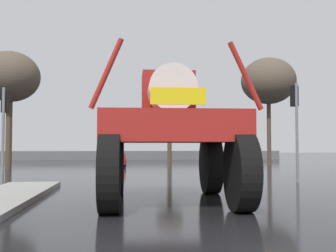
{
  "coord_description": "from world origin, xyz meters",
  "views": [
    {
      "loc": [
        -1.65,
        -4.64,
        1.46
      ],
      "look_at": [
        -0.19,
        9.37,
        2.12
      ],
      "focal_mm": 44.86,
      "sensor_mm": 36.0,
      "label": 1
    }
  ],
  "objects_px": {
    "traffic_signal_near_right": "(295,110)",
    "traffic_signal_near_left": "(5,114)",
    "sedan_ahead": "(110,156)",
    "oversize_sprayer": "(169,133)",
    "bare_tree_left": "(10,77)",
    "bare_tree_right": "(268,81)",
    "bare_tree_far_center": "(169,105)"
  },
  "relations": [
    {
      "from": "traffic_signal_near_left",
      "to": "bare_tree_right",
      "type": "relative_size",
      "value": 0.45
    },
    {
      "from": "traffic_signal_near_left",
      "to": "bare_tree_far_center",
      "type": "relative_size",
      "value": 0.58
    },
    {
      "from": "oversize_sprayer",
      "to": "traffic_signal_near_left",
      "type": "bearing_deg",
      "value": 46.96
    },
    {
      "from": "sedan_ahead",
      "to": "traffic_signal_near_right",
      "type": "relative_size",
      "value": 1.06
    },
    {
      "from": "traffic_signal_near_left",
      "to": "bare_tree_right",
      "type": "bearing_deg",
      "value": 42.64
    },
    {
      "from": "bare_tree_far_center",
      "to": "traffic_signal_near_left",
      "type": "bearing_deg",
      "value": -112.25
    },
    {
      "from": "sedan_ahead",
      "to": "bare_tree_left",
      "type": "distance_m",
      "value": 8.55
    },
    {
      "from": "bare_tree_left",
      "to": "sedan_ahead",
      "type": "bearing_deg",
      "value": 25.15
    },
    {
      "from": "traffic_signal_near_left",
      "to": "traffic_signal_near_right",
      "type": "bearing_deg",
      "value": -0.03
    },
    {
      "from": "traffic_signal_near_right",
      "to": "traffic_signal_near_left",
      "type": "bearing_deg",
      "value": 179.97
    },
    {
      "from": "traffic_signal_near_right",
      "to": "sedan_ahead",
      "type": "bearing_deg",
      "value": 119.95
    },
    {
      "from": "traffic_signal_near_right",
      "to": "bare_tree_far_center",
      "type": "distance_m",
      "value": 21.23
    },
    {
      "from": "oversize_sprayer",
      "to": "bare_tree_right",
      "type": "distance_m",
      "value": 22.38
    },
    {
      "from": "oversize_sprayer",
      "to": "traffic_signal_near_right",
      "type": "xyz_separation_m",
      "value": [
        5.76,
        5.51,
        1.14
      ]
    },
    {
      "from": "traffic_signal_near_right",
      "to": "bare_tree_right",
      "type": "distance_m",
      "value": 15.07
    },
    {
      "from": "oversize_sprayer",
      "to": "bare_tree_far_center",
      "type": "bearing_deg",
      "value": -5.17
    },
    {
      "from": "oversize_sprayer",
      "to": "sedan_ahead",
      "type": "relative_size",
      "value": 1.28
    },
    {
      "from": "oversize_sprayer",
      "to": "bare_tree_right",
      "type": "bearing_deg",
      "value": -25.19
    },
    {
      "from": "traffic_signal_near_left",
      "to": "bare_tree_left",
      "type": "bearing_deg",
      "value": 104.04
    },
    {
      "from": "traffic_signal_near_right",
      "to": "bare_tree_right",
      "type": "xyz_separation_m",
      "value": [
        3.91,
        14.16,
        3.4
      ]
    },
    {
      "from": "bare_tree_left",
      "to": "traffic_signal_near_left",
      "type": "bearing_deg",
      "value": -75.96
    },
    {
      "from": "oversize_sprayer",
      "to": "bare_tree_right",
      "type": "relative_size",
      "value": 0.67
    },
    {
      "from": "bare_tree_left",
      "to": "bare_tree_far_center",
      "type": "distance_m",
      "value": 15.15
    },
    {
      "from": "sedan_ahead",
      "to": "traffic_signal_near_left",
      "type": "relative_size",
      "value": 1.17
    },
    {
      "from": "traffic_signal_near_right",
      "to": "bare_tree_left",
      "type": "xyz_separation_m",
      "value": [
        -14.16,
        10.81,
        2.84
      ]
    },
    {
      "from": "sedan_ahead",
      "to": "bare_tree_left",
      "type": "relative_size",
      "value": 0.57
    },
    {
      "from": "sedan_ahead",
      "to": "oversize_sprayer",
      "type": "bearing_deg",
      "value": 179.89
    },
    {
      "from": "oversize_sprayer",
      "to": "traffic_signal_near_left",
      "type": "height_order",
      "value": "oversize_sprayer"
    },
    {
      "from": "traffic_signal_near_right",
      "to": "bare_tree_left",
      "type": "relative_size",
      "value": 0.54
    },
    {
      "from": "oversize_sprayer",
      "to": "sedan_ahead",
      "type": "xyz_separation_m",
      "value": [
        -2.15,
        19.25,
        -1.07
      ]
    },
    {
      "from": "bare_tree_far_center",
      "to": "bare_tree_left",
      "type": "bearing_deg",
      "value": -138.06
    },
    {
      "from": "oversize_sprayer",
      "to": "bare_tree_left",
      "type": "height_order",
      "value": "bare_tree_left"
    }
  ]
}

